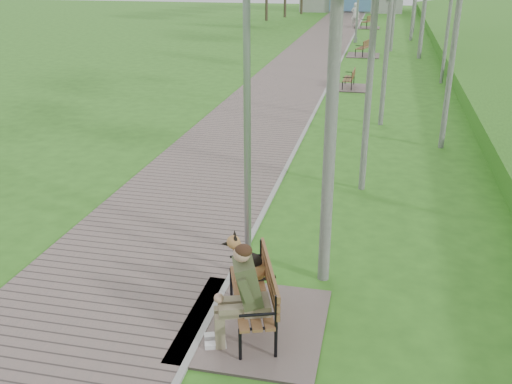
% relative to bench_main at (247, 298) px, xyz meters
% --- Properties ---
extents(ground, '(120.00, 120.00, 0.00)m').
position_rel_bench_main_xyz_m(ground, '(-0.58, 3.78, -0.50)').
color(ground, '#32691E').
rests_on(ground, ground).
extents(walkway, '(3.50, 67.00, 0.04)m').
position_rel_bench_main_xyz_m(walkway, '(-2.33, 25.28, -0.48)').
color(walkway, '#75655E').
rests_on(walkway, ground).
extents(kerb, '(0.10, 67.00, 0.05)m').
position_rel_bench_main_xyz_m(kerb, '(-0.58, 25.28, -0.47)').
color(kerb, '#999993').
rests_on(kerb, ground).
extents(bench_main, '(2.01, 2.24, 1.75)m').
position_rel_bench_main_xyz_m(bench_main, '(0.00, 0.00, 0.00)').
color(bench_main, '#75655E').
rests_on(bench_main, ground).
extents(bench_second, '(1.54, 1.71, 0.95)m').
position_rel_bench_main_xyz_m(bench_second, '(0.26, 16.90, -0.33)').
color(bench_second, '#75655E').
rests_on(bench_second, ground).
extents(bench_third, '(1.74, 1.94, 1.07)m').
position_rel_bench_main_xyz_m(bench_third, '(0.43, 25.62, -0.30)').
color(bench_third, '#75655E').
rests_on(bench_third, ground).
extents(bench_far, '(1.90, 2.12, 1.17)m').
position_rel_bench_main_xyz_m(bench_far, '(0.08, 39.51, -0.28)').
color(bench_far, '#75655E').
rests_on(bench_far, ground).
extents(lamp_post_near, '(0.18, 0.18, 4.65)m').
position_rel_bench_main_xyz_m(lamp_post_near, '(-0.30, 1.35, 1.68)').
color(lamp_post_near, gray).
rests_on(lamp_post_near, ground).
extents(lamp_post_second, '(0.21, 0.21, 5.44)m').
position_rel_bench_main_xyz_m(lamp_post_second, '(-0.34, 17.73, 2.04)').
color(lamp_post_second, gray).
rests_on(lamp_post_second, ground).
extents(pedestrian_near, '(0.75, 0.58, 1.81)m').
position_rel_bench_main_xyz_m(pedestrian_near, '(-0.88, 40.15, 0.41)').
color(pedestrian_near, white).
rests_on(pedestrian_near, ground).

